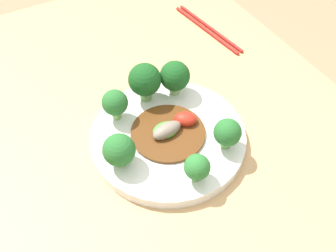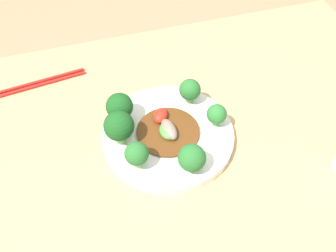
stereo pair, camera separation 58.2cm
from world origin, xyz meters
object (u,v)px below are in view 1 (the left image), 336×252
(broccoli_northwest, at_px, (175,76))
(broccoli_south, at_px, (119,150))
(stirfry_center, at_px, (170,130))
(broccoli_west, at_px, (145,80))
(broccoli_northeast, at_px, (227,133))
(plate, at_px, (168,137))
(broccoli_east, at_px, (197,167))
(chopsticks, at_px, (208,29))
(broccoli_southwest, at_px, (115,103))

(broccoli_northwest, height_order, broccoli_south, broccoli_northwest)
(broccoli_northwest, bearing_deg, stirfry_center, -34.30)
(broccoli_west, distance_m, broccoli_south, 0.15)
(broccoli_northwest, xyz_separation_m, broccoli_northeast, (0.15, 0.01, -0.01))
(plate, distance_m, broccoli_east, 0.11)
(plate, bearing_deg, stirfry_center, 98.97)
(chopsticks, bearing_deg, broccoli_northeast, -28.51)
(broccoli_northwest, bearing_deg, broccoli_west, -102.30)
(broccoli_northwest, bearing_deg, plate, -36.09)
(broccoli_northwest, bearing_deg, broccoli_northeast, 3.76)
(broccoli_northwest, relative_size, broccoli_northeast, 1.18)
(broccoli_southwest, bearing_deg, broccoli_east, 17.24)
(broccoli_east, xyz_separation_m, chopsticks, (-0.33, 0.24, -0.04))
(broccoli_northwest, xyz_separation_m, broccoli_southwest, (0.01, -0.12, -0.00))
(broccoli_west, bearing_deg, chopsticks, 121.93)
(plate, distance_m, broccoli_south, 0.10)
(broccoli_west, bearing_deg, broccoli_northwest, 77.70)
(broccoli_east, xyz_separation_m, broccoli_south, (-0.08, -0.09, 0.00))
(broccoli_south, xyz_separation_m, stirfry_center, (-0.02, 0.10, -0.03))
(broccoli_east, distance_m, stirfry_center, 0.10)
(broccoli_west, relative_size, chopsticks, 0.35)
(broccoli_northeast, xyz_separation_m, stirfry_center, (-0.07, -0.07, -0.03))
(broccoli_northwest, distance_m, stirfry_center, 0.10)
(broccoli_east, height_order, chopsticks, broccoli_east)
(plate, xyz_separation_m, broccoli_northwest, (-0.08, 0.06, 0.05))
(broccoli_southwest, bearing_deg, stirfry_center, 40.26)
(broccoli_east, height_order, stirfry_center, broccoli_east)
(plate, bearing_deg, broccoli_northeast, 45.69)
(plate, distance_m, chopsticks, 0.33)
(broccoli_south, bearing_deg, stirfry_center, 99.77)
(broccoli_south, bearing_deg, plate, 99.81)
(broccoli_southwest, relative_size, stirfry_center, 0.47)
(broccoli_west, height_order, stirfry_center, broccoli_west)
(broccoli_west, distance_m, broccoli_east, 0.19)
(broccoli_northeast, bearing_deg, broccoli_south, -107.48)
(broccoli_east, relative_size, stirfry_center, 0.39)
(broccoli_west, xyz_separation_m, broccoli_southwest, (0.02, -0.07, -0.01))
(broccoli_south, height_order, chopsticks, broccoli_south)
(stirfry_center, bearing_deg, broccoli_northwest, 145.70)
(broccoli_northwest, bearing_deg, broccoli_southwest, -87.19)
(broccoli_south, bearing_deg, broccoli_northeast, 72.52)
(plate, xyz_separation_m, chopsticks, (-0.24, 0.23, -0.01))
(broccoli_northeast, relative_size, broccoli_south, 0.95)
(plate, distance_m, broccoli_northeast, 0.11)
(broccoli_northwest, xyz_separation_m, broccoli_south, (0.10, -0.15, -0.01))
(broccoli_southwest, bearing_deg, plate, 38.05)
(broccoli_southwest, bearing_deg, broccoli_south, -20.59)
(broccoli_west, distance_m, broccoli_northeast, 0.17)
(broccoli_southwest, bearing_deg, chopsticks, 118.54)
(broccoli_south, bearing_deg, broccoli_southwest, 159.41)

